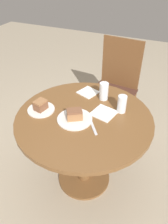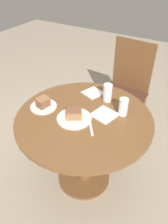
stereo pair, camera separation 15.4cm
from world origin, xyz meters
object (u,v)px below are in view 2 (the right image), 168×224
Objects in this scene: plate_near at (74,118)px; cake_slice_near at (74,114)px; glass_water at (108,93)px; plate_far at (44,106)px; glass_lemonade at (123,108)px; chair at (124,88)px; cake_slice_far at (43,102)px.

cake_slice_near reaches higher than plate_near.
plate_far is at bearing -138.56° from glass_water.
glass_lemonade is (0.27, 0.22, 0.05)m from plate_near.
plate_near is at bearing -140.51° from glass_lemonade.
glass_lemonade is at bearing -65.81° from chair.
cake_slice_near reaches higher than plate_far.
plate_near is at bearing -87.02° from chair.
glass_lemonade is at bearing 39.49° from plate_near.
chair is at bearing 88.05° from cake_slice_near.
chair is 3.92× the size of plate_near.
glass_lemonade is (0.55, 0.22, 0.05)m from plate_far.
chair is 0.65m from glass_water.
cake_slice_near is at bearing -0.14° from plate_far.
glass_water reaches higher than glass_lemonade.
plate_far is (-0.28, 0.00, 0.00)m from plate_near.
plate_near and plate_far have the same top height.
glass_water is at bearing 41.44° from plate_far.
glass_lemonade is (0.27, 0.22, 0.01)m from cake_slice_near.
plate_near is 1.89× the size of glass_lemonade.
chair is 0.95m from cake_slice_near.
chair is 0.94m from plate_near.
chair is 0.78m from glass_lemonade.
cake_slice_far is 0.77× the size of glass_lemonade.
cake_slice_near is 0.97× the size of glass_lemonade.
plate_far is 1.58× the size of cake_slice_near.
plate_near is 1.95× the size of cake_slice_near.
plate_near is 0.36m from glass_lemonade.
glass_water is at bearing 148.85° from glass_lemonade.
chair is 6.92× the size of glass_water.
chair reaches higher than cake_slice_far.
cake_slice_near is (0.00, 0.00, 0.04)m from plate_near.
plate_far is 0.50m from glass_water.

